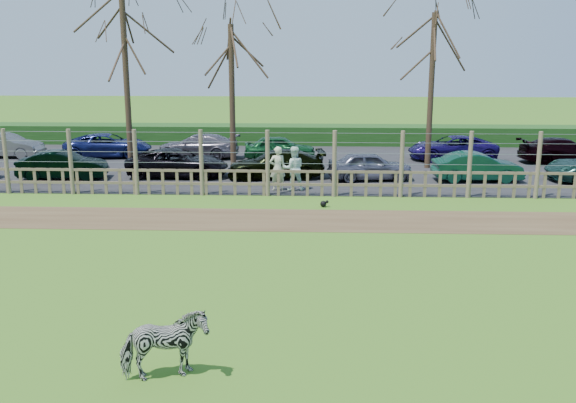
{
  "coord_description": "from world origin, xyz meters",
  "views": [
    {
      "loc": [
        1.77,
        -15.64,
        5.44
      ],
      "look_at": [
        1.0,
        2.5,
        1.1
      ],
      "focal_mm": 40.0,
      "sensor_mm": 36.0,
      "label": 1
    }
  ],
  "objects_px": {
    "car_8": "(108,145)",
    "tree_right": "(433,53)",
    "tree_left": "(124,44)",
    "car_3": "(276,164)",
    "visitor_b": "(294,168)",
    "car_5": "(477,167)",
    "zebra": "(164,345)",
    "car_1": "(63,165)",
    "car_4": "(370,166)",
    "car_12": "(452,148)",
    "car_10": "(280,148)",
    "car_13": "(563,150)",
    "car_7": "(6,146)",
    "car_2": "(178,163)",
    "tree_mid": "(231,62)",
    "car_9": "(198,146)",
    "visitor_a": "(278,168)",
    "crow": "(324,204)"
  },
  "relations": [
    {
      "from": "car_13",
      "to": "car_5",
      "type": "bearing_deg",
      "value": 126.38
    },
    {
      "from": "car_2",
      "to": "car_13",
      "type": "distance_m",
      "value": 18.38
    },
    {
      "from": "car_7",
      "to": "car_9",
      "type": "height_order",
      "value": "same"
    },
    {
      "from": "zebra",
      "to": "car_7",
      "type": "relative_size",
      "value": 0.4
    },
    {
      "from": "tree_right",
      "to": "car_8",
      "type": "distance_m",
      "value": 16.59
    },
    {
      "from": "zebra",
      "to": "car_8",
      "type": "bearing_deg",
      "value": 0.99
    },
    {
      "from": "car_5",
      "to": "zebra",
      "type": "bearing_deg",
      "value": 148.2
    },
    {
      "from": "car_8",
      "to": "car_12",
      "type": "bearing_deg",
      "value": -98.39
    },
    {
      "from": "zebra",
      "to": "car_12",
      "type": "bearing_deg",
      "value": -41.7
    },
    {
      "from": "car_5",
      "to": "car_9",
      "type": "distance_m",
      "value": 13.8
    },
    {
      "from": "car_3",
      "to": "car_5",
      "type": "distance_m",
      "value": 8.43
    },
    {
      "from": "car_2",
      "to": "car_8",
      "type": "distance_m",
      "value": 6.78
    },
    {
      "from": "car_1",
      "to": "car_8",
      "type": "bearing_deg",
      "value": -9.12
    },
    {
      "from": "car_1",
      "to": "car_7",
      "type": "bearing_deg",
      "value": 34.95
    },
    {
      "from": "tree_left",
      "to": "car_3",
      "type": "bearing_deg",
      "value": -10.56
    },
    {
      "from": "crow",
      "to": "car_3",
      "type": "height_order",
      "value": "car_3"
    },
    {
      "from": "car_8",
      "to": "car_12",
      "type": "height_order",
      "value": "same"
    },
    {
      "from": "car_9",
      "to": "car_13",
      "type": "relative_size",
      "value": 1.0
    },
    {
      "from": "car_8",
      "to": "tree_right",
      "type": "bearing_deg",
      "value": -106.45
    },
    {
      "from": "car_4",
      "to": "car_9",
      "type": "bearing_deg",
      "value": 49.86
    },
    {
      "from": "tree_left",
      "to": "car_8",
      "type": "distance_m",
      "value": 6.69
    },
    {
      "from": "car_1",
      "to": "car_5",
      "type": "height_order",
      "value": "same"
    },
    {
      "from": "visitor_b",
      "to": "car_5",
      "type": "xyz_separation_m",
      "value": [
        7.6,
        2.1,
        -0.26
      ]
    },
    {
      "from": "car_7",
      "to": "car_4",
      "type": "bearing_deg",
      "value": -102.9
    },
    {
      "from": "car_2",
      "to": "visitor_b",
      "type": "bearing_deg",
      "value": -116.52
    },
    {
      "from": "tree_right",
      "to": "visitor_b",
      "type": "xyz_separation_m",
      "value": [
        -6.06,
        -5.14,
        -4.34
      ]
    },
    {
      "from": "visitor_a",
      "to": "crow",
      "type": "bearing_deg",
      "value": 109.86
    },
    {
      "from": "car_12",
      "to": "car_13",
      "type": "xyz_separation_m",
      "value": [
        5.16,
        -0.62,
        0.0
      ]
    },
    {
      "from": "car_4",
      "to": "car_13",
      "type": "relative_size",
      "value": 0.85
    },
    {
      "from": "crow",
      "to": "car_3",
      "type": "relative_size",
      "value": 0.07
    },
    {
      "from": "car_13",
      "to": "crow",
      "type": "bearing_deg",
      "value": 123.21
    },
    {
      "from": "car_3",
      "to": "car_9",
      "type": "relative_size",
      "value": 1.0
    },
    {
      "from": "car_2",
      "to": "car_5",
      "type": "height_order",
      "value": "same"
    },
    {
      "from": "tree_left",
      "to": "visitor_a",
      "type": "relative_size",
      "value": 4.57
    },
    {
      "from": "visitor_a",
      "to": "car_12",
      "type": "height_order",
      "value": "visitor_a"
    },
    {
      "from": "tree_mid",
      "to": "car_5",
      "type": "distance_m",
      "value": 11.64
    },
    {
      "from": "tree_right",
      "to": "tree_mid",
      "type": "bearing_deg",
      "value": -176.82
    },
    {
      "from": "tree_right",
      "to": "car_12",
      "type": "relative_size",
      "value": 1.7
    },
    {
      "from": "car_13",
      "to": "car_3",
      "type": "bearing_deg",
      "value": 102.34
    },
    {
      "from": "car_8",
      "to": "car_10",
      "type": "relative_size",
      "value": 1.23
    },
    {
      "from": "visitor_b",
      "to": "car_1",
      "type": "distance_m",
      "value": 9.99
    },
    {
      "from": "car_1",
      "to": "car_4",
      "type": "bearing_deg",
      "value": -96.12
    },
    {
      "from": "visitor_b",
      "to": "car_12",
      "type": "distance_m",
      "value": 10.62
    },
    {
      "from": "tree_mid",
      "to": "crow",
      "type": "bearing_deg",
      "value": -60.25
    },
    {
      "from": "car_3",
      "to": "visitor_a",
      "type": "bearing_deg",
      "value": -2.84
    },
    {
      "from": "tree_left",
      "to": "car_3",
      "type": "xyz_separation_m",
      "value": [
        6.62,
        -1.23,
        -4.98
      ]
    },
    {
      "from": "tree_mid",
      "to": "car_3",
      "type": "xyz_separation_m",
      "value": [
        2.12,
        -2.23,
        -4.23
      ]
    },
    {
      "from": "visitor_b",
      "to": "car_3",
      "type": "distance_m",
      "value": 2.56
    },
    {
      "from": "visitor_a",
      "to": "car_13",
      "type": "distance_m",
      "value": 15.03
    },
    {
      "from": "crow",
      "to": "car_1",
      "type": "xyz_separation_m",
      "value": [
        -10.98,
        4.29,
        0.52
      ]
    }
  ]
}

